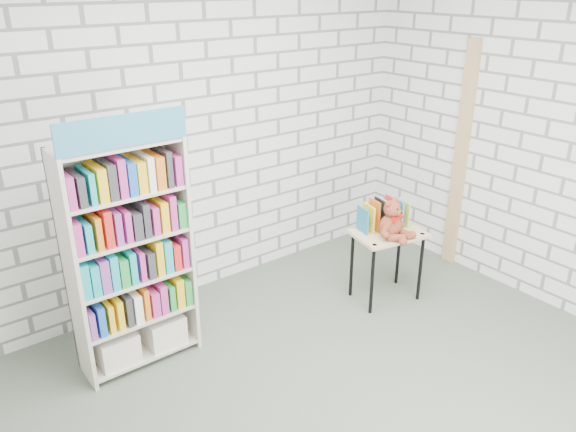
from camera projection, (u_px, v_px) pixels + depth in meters
ground at (350, 413)px, 3.60m from camera, size 4.50×4.50×0.00m
room_shell at (365, 143)px, 2.89m from camera, size 4.52×4.02×2.81m
bookshelf at (130, 256)px, 3.80m from camera, size 0.82×0.32×1.83m
display_table at (388, 242)px, 4.69m from camera, size 0.65×0.51×0.62m
table_books at (383, 215)px, 4.68m from camera, size 0.43×0.26×0.24m
teddy_bear at (393, 222)px, 4.51m from camera, size 0.30×0.29×0.33m
door_trim at (461, 158)px, 5.12m from camera, size 0.05×0.12×2.10m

